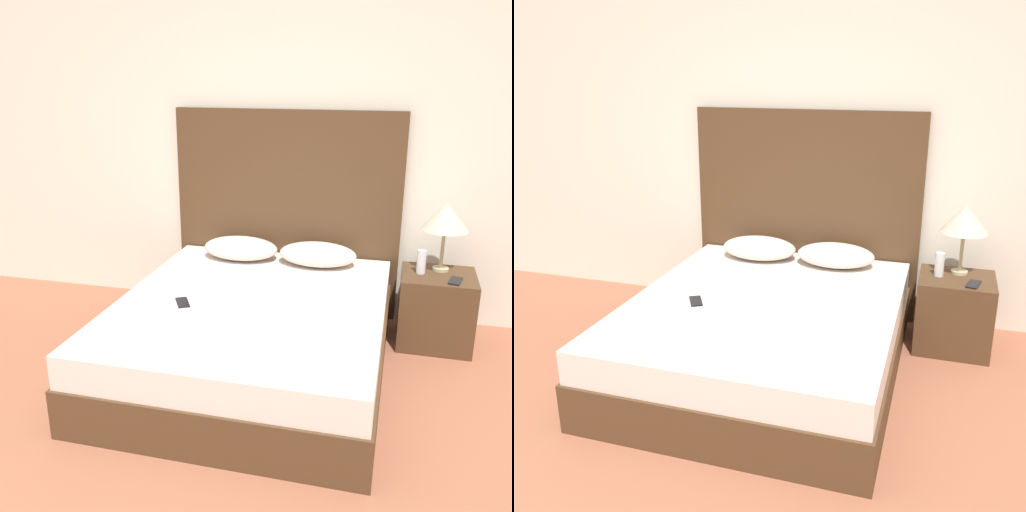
# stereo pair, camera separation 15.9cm
# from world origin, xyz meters

# --- Properties ---
(wall_back) EXTENTS (10.00, 0.06, 2.70)m
(wall_back) POSITION_xyz_m (0.00, 2.70, 1.35)
(wall_back) COLOR silver
(wall_back) RESTS_ON ground_plane
(bed) EXTENTS (1.62, 1.95, 0.47)m
(bed) POSITION_xyz_m (0.08, 1.62, 0.23)
(bed) COLOR #4C331E
(bed) RESTS_ON ground_plane
(headboard) EXTENTS (1.70, 0.05, 1.53)m
(headboard) POSITION_xyz_m (0.08, 2.62, 0.77)
(headboard) COLOR #4C331E
(headboard) RESTS_ON ground_plane
(pillow_left) EXTENTS (0.55, 0.35, 0.16)m
(pillow_left) POSITION_xyz_m (-0.21, 2.37, 0.55)
(pillow_left) COLOR silver
(pillow_left) RESTS_ON bed
(pillow_right) EXTENTS (0.55, 0.35, 0.16)m
(pillow_right) POSITION_xyz_m (0.36, 2.37, 0.55)
(pillow_right) COLOR silver
(pillow_right) RESTS_ON bed
(phone_on_bed) EXTENTS (0.14, 0.16, 0.01)m
(phone_on_bed) POSITION_xyz_m (-0.31, 1.46, 0.47)
(phone_on_bed) COLOR black
(phone_on_bed) RESTS_ON bed
(nightstand) EXTENTS (0.49, 0.45, 0.50)m
(nightstand) POSITION_xyz_m (1.20, 2.28, 0.25)
(nightstand) COLOR #4C331E
(nightstand) RESTS_ON ground_plane
(table_lamp) EXTENTS (0.31, 0.31, 0.47)m
(table_lamp) POSITION_xyz_m (1.21, 2.37, 0.87)
(table_lamp) COLOR tan
(table_lamp) RESTS_ON nightstand
(phone_on_nightstand) EXTENTS (0.10, 0.16, 0.01)m
(phone_on_nightstand) POSITION_xyz_m (1.29, 2.17, 0.51)
(phone_on_nightstand) COLOR black
(phone_on_nightstand) RESTS_ON nightstand
(toiletry_bottle) EXTENTS (0.06, 0.06, 0.16)m
(toiletry_bottle) POSITION_xyz_m (1.08, 2.28, 0.58)
(toiletry_bottle) COLOR silver
(toiletry_bottle) RESTS_ON nightstand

